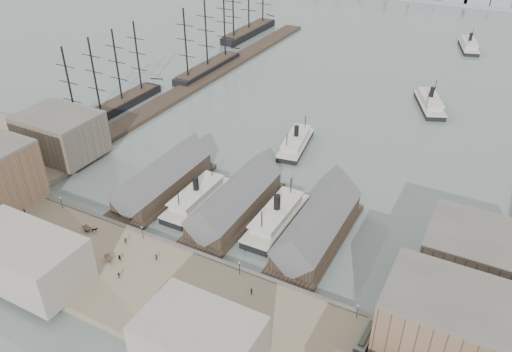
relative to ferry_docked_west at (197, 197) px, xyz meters
The scene contains 37 objects.
ground 20.77m from the ferry_docked_west, 50.96° to the right, with size 900.00×900.00×0.00m, color #586561.
quay 38.33m from the ferry_docked_west, 70.16° to the right, with size 180.00×30.00×2.00m, color #7C6D53.
seawall 24.92m from the ferry_docked_west, 58.52° to the right, with size 180.00×1.20×2.30m, color #59544C.
west_wharf 100.39m from the ferry_docked_west, 123.23° to the left, with size 10.00×220.00×1.60m, color #2D231C.
ferry_shed_west 13.23m from the ferry_docked_west, behind, with size 14.00×42.00×12.60m.
ferry_shed_center 13.23m from the ferry_docked_west, ahead, with size 14.00×42.00×12.60m.
ferry_shed_east 39.08m from the ferry_docked_west, ahead, with size 14.00×42.00×12.60m.
warehouse_west_back 57.42m from the ferry_docked_west, behind, with size 26.00×20.00×14.00m, color #60564C.
warehouse_east_front 84.33m from the ferry_docked_west, 19.54° to the right, with size 30.00×18.00×19.00m, color brown.
warehouse_east_back 81.32m from the ferry_docked_west, ahead, with size 28.00×20.00×15.00m, color #60564C.
street_bldg_center 58.46m from the ferry_docked_west, 55.51° to the right, with size 24.00×16.00×10.00m, color gray.
street_bldg_west 51.27m from the ferry_docked_west, 109.49° to the right, with size 30.00×16.00×12.00m, color gray.
lamp_post_far_w 39.50m from the ferry_docked_west, 144.26° to the right, with size 0.44×0.44×3.92m.
lamp_post_near_w 23.24m from the ferry_docked_west, 94.96° to the right, with size 0.44×0.44×3.92m.
lamp_post_near_e 36.33m from the ferry_docked_west, 39.44° to the right, with size 0.44×0.44×3.92m.
lamp_post_far_e 62.45m from the ferry_docked_west, 21.66° to the right, with size 0.44×0.44×3.92m.
ferry_docked_west is the anchor object (origin of this frame).
ferry_docked_east 26.08m from the ferry_docked_west, ahead, with size 8.73×29.11×10.40m.
ferry_open_near 48.62m from the ferry_docked_west, 75.77° to the left, with size 11.68×26.77×9.24m.
ferry_open_mid 116.82m from the ferry_docked_west, 65.78° to the left, with size 18.49×28.69×9.88m.
ferry_open_far 206.12m from the ferry_docked_west, 75.74° to the left, with size 15.41×28.78×9.85m.
sailing_ship_near 79.37m from the ferry_docked_west, 150.15° to the left, with size 8.12×55.97×33.40m.
sailing_ship_mid 116.09m from the ferry_docked_west, 120.98° to the left, with size 8.52×49.21×35.02m.
sailing_ship_far 182.48m from the ferry_docked_west, 113.63° to the left, with size 9.54×53.00×39.22m.
tram 68.56m from the ferry_docked_west, 25.46° to the right, with size 2.89×9.48×3.33m.
horse_cart_left 31.63m from the ferry_docked_west, 120.55° to the right, with size 4.82×2.35×1.60m.
horse_cart_center 33.45m from the ferry_docked_west, 94.46° to the right, with size 4.70×3.51×1.53m.
horse_cart_right 51.60m from the ferry_docked_west, 42.25° to the right, with size 4.61×1.69×1.53m.
pedestrian_0 49.74m from the ferry_docked_west, 142.54° to the right, with size 0.65×0.47×1.78m, color black.
pedestrian_1 48.15m from the ferry_docked_west, 134.51° to the right, with size 0.81×0.63×1.66m, color black.
pedestrian_2 27.32m from the ferry_docked_west, 99.95° to the right, with size 1.13×0.65×1.75m, color black.
pedestrian_3 38.01m from the ferry_docked_west, 86.16° to the right, with size 0.98×0.41×1.67m, color black.
pedestrian_4 28.99m from the ferry_docked_west, 77.12° to the right, with size 0.78×0.51×1.60m, color black.
pedestrian_5 38.91m from the ferry_docked_west, 65.50° to the right, with size 0.65×0.47×1.77m, color black.
pedestrian_6 43.64m from the ferry_docked_west, 39.06° to the right, with size 0.84×0.66×1.73m, color black.
pedestrian_7 54.87m from the ferry_docked_west, 48.21° to the right, with size 1.09×0.63×1.69m, color black.
pedestrian_8 67.82m from the ferry_docked_west, 26.84° to the right, with size 0.98×0.41×1.68m, color black.
Camera 1 is at (61.72, -86.44, 87.43)m, focal length 35.00 mm.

